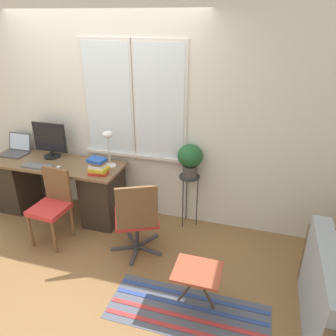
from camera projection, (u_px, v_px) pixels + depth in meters
The scene contains 15 objects.
ground_plane at pixel (92, 232), 4.03m from camera, with size 14.00×14.00×0.00m, color olive.
wall_back_with_window at pixel (109, 111), 4.03m from camera, with size 9.00×0.12×2.70m.
desk at pixel (58, 187), 4.28m from camera, with size 1.78×0.59×0.74m.
laptop at pixel (16, 150), 4.38m from camera, with size 0.34×0.31×0.25m.
monitor at pixel (50, 140), 4.20m from camera, with size 0.46×0.22×0.46m.
keyboard at pixel (37, 166), 4.01m from camera, with size 0.37×0.14×0.02m.
mouse at pixel (58, 167), 3.96m from camera, with size 0.04×0.07×0.04m.
desk_lamp at pixel (108, 141), 3.89m from camera, with size 0.15×0.15×0.45m.
book_stack at pixel (98, 167), 3.81m from camera, with size 0.24×0.19×0.19m.
desk_chair_wooden at pixel (52, 204), 3.74m from camera, with size 0.41×0.42×0.87m.
office_chair_swivel at pixel (137, 217), 3.50m from camera, with size 0.61×0.61×0.92m.
plant_stand at pixel (189, 183), 3.96m from camera, with size 0.25×0.25×0.68m.
potted_plant at pixel (190, 158), 3.82m from camera, with size 0.30×0.30×0.40m.
floor_rug_striped at pixel (188, 312), 2.95m from camera, with size 1.45×0.57×0.01m.
folding_stool at pixel (197, 273), 2.87m from camera, with size 0.42×0.36×0.41m.
Camera 1 is at (1.85, -2.90, 2.43)m, focal length 35.00 mm.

